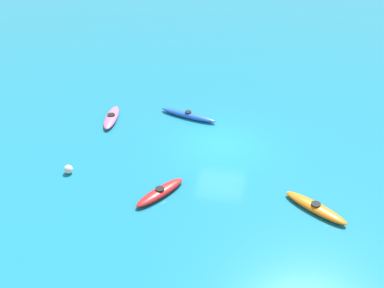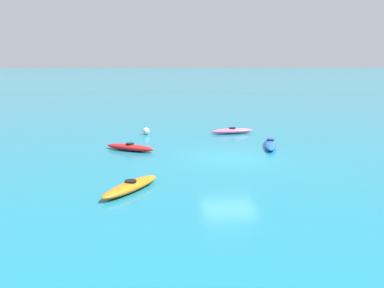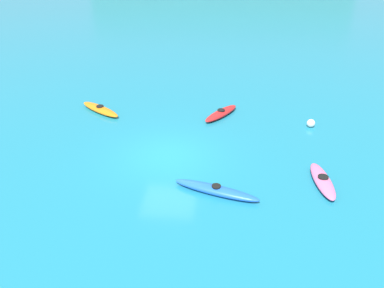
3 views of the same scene
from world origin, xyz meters
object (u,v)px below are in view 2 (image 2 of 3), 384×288
kayak_orange (131,186)px  kayak_red (130,147)px  kayak_blue (270,143)px  kayak_pink (232,131)px  buoy_white (146,131)px

kayak_orange → kayak_red: bearing=1.5°
kayak_orange → kayak_blue: size_ratio=0.80×
kayak_orange → kayak_red: size_ratio=1.06×
kayak_pink → kayak_orange: 12.35m
kayak_pink → buoy_white: (0.31, 5.21, 0.04)m
kayak_orange → kayak_red: 6.60m
buoy_white → kayak_orange: bearing=176.6°
kayak_orange → kayak_red: (6.60, 0.18, 0.00)m
kayak_blue → buoy_white: 7.72m
kayak_pink → buoy_white: 5.22m
kayak_blue → kayak_red: bearing=91.0°
kayak_orange → buoy_white: 11.19m
kayak_pink → kayak_blue: same height
kayak_red → buoy_white: size_ratio=6.28×
kayak_pink → kayak_blue: 4.29m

